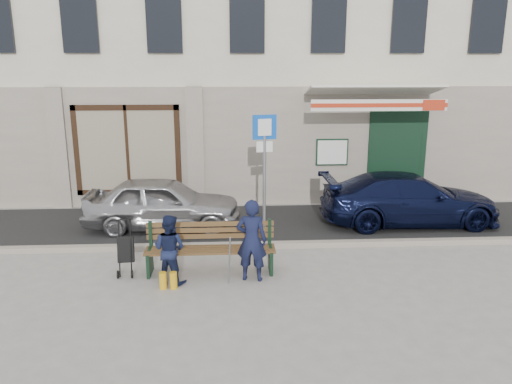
{
  "coord_description": "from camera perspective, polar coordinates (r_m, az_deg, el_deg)",
  "views": [
    {
      "loc": [
        -0.5,
        -8.42,
        3.78
      ],
      "look_at": [
        0.05,
        1.6,
        1.2
      ],
      "focal_mm": 35.0,
      "sensor_mm": 36.0,
      "label": 1
    }
  ],
  "objects": [
    {
      "name": "parking_sign",
      "position": [
        10.53,
        0.97,
        3.93
      ],
      "size": [
        0.51,
        0.14,
        2.76
      ],
      "rotation": [
        0.0,
        0.0,
        0.21
      ],
      "color": "gray",
      "rests_on": "ground"
    },
    {
      "name": "asphalt_lane",
      "position": [
        12.13,
        -0.61,
        -3.71
      ],
      "size": [
        60.0,
        3.2,
        0.01
      ],
      "primitive_type": "cube",
      "color": "#282828",
      "rests_on": "ground"
    },
    {
      "name": "car_navy",
      "position": [
        12.61,
        17.1,
        -0.76
      ],
      "size": [
        4.25,
        1.74,
        1.23
      ],
      "primitive_type": "imported",
      "rotation": [
        0.0,
        0.0,
        1.57
      ],
      "color": "black",
      "rests_on": "ground"
    },
    {
      "name": "man",
      "position": [
        8.87,
        -0.51,
        -5.54
      ],
      "size": [
        0.6,
        0.45,
        1.5
      ],
      "primitive_type": "imported",
      "rotation": [
        0.0,
        0.0,
        2.96
      ],
      "color": "#131734",
      "rests_on": "ground"
    },
    {
      "name": "curb",
      "position": [
        10.6,
        -0.22,
        -6.11
      ],
      "size": [
        60.0,
        0.18,
        0.12
      ],
      "primitive_type": "cube",
      "color": "#9E9384",
      "rests_on": "ground"
    },
    {
      "name": "woman",
      "position": [
        8.95,
        -9.87,
        -6.43
      ],
      "size": [
        0.75,
        0.68,
        1.25
      ],
      "primitive_type": "imported",
      "rotation": [
        0.0,
        0.0,
        2.72
      ],
      "color": "#151C3B",
      "rests_on": "ground"
    },
    {
      "name": "car_silver",
      "position": [
        11.9,
        -10.61,
        -1.24
      ],
      "size": [
        3.67,
        1.59,
        1.23
      ],
      "primitive_type": "imported",
      "rotation": [
        0.0,
        0.0,
        1.53
      ],
      "color": "#AEAEB2",
      "rests_on": "ground"
    },
    {
      "name": "bench",
      "position": [
        9.33,
        -5.53,
        -6.51
      ],
      "size": [
        2.4,
        1.17,
        0.98
      ],
      "color": "brown",
      "rests_on": "ground"
    },
    {
      "name": "building",
      "position": [
        16.92,
        -1.47,
        18.47
      ],
      "size": [
        20.0,
        8.27,
        10.0
      ],
      "color": "beige",
      "rests_on": "ground"
    },
    {
      "name": "stroller",
      "position": [
        9.53,
        -14.66,
        -6.5
      ],
      "size": [
        0.32,
        0.44,
        1.02
      ],
      "rotation": [
        0.0,
        0.0,
        0.1
      ],
      "color": "black",
      "rests_on": "ground"
    },
    {
      "name": "ground",
      "position": [
        9.24,
        0.25,
        -9.73
      ],
      "size": [
        80.0,
        80.0,
        0.0
      ],
      "primitive_type": "plane",
      "color": "#9E9991",
      "rests_on": "ground"
    }
  ]
}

